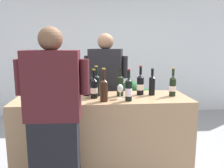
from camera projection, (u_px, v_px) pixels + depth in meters
name	position (u px, v px, depth m)	size (l,w,h in m)	color
wall_back	(97.00, 51.00, 5.03)	(8.00, 0.10, 2.80)	silver
counter	(103.00, 138.00, 2.64)	(1.94, 0.64, 0.97)	#9E7A56
wine_bottle_0	(120.00, 85.00, 2.60)	(0.08, 0.08, 0.33)	black
wine_bottle_1	(173.00, 86.00, 2.60)	(0.07, 0.07, 0.33)	black
wine_bottle_2	(87.00, 85.00, 2.62)	(0.07, 0.07, 0.32)	black
wine_bottle_3	(140.00, 85.00, 2.67)	(0.08, 0.08, 0.34)	black
wine_bottle_4	(152.00, 85.00, 2.65)	(0.07, 0.07, 0.31)	black
wine_bottle_5	(94.00, 88.00, 2.50)	(0.08, 0.08, 0.32)	black
wine_bottle_6	(73.00, 86.00, 2.53)	(0.07, 0.07, 0.32)	black
wine_bottle_7	(93.00, 85.00, 2.71)	(0.08, 0.08, 0.31)	black
wine_bottle_8	(96.00, 85.00, 2.59)	(0.08, 0.08, 0.35)	black
wine_bottle_9	(104.00, 89.00, 2.35)	(0.08, 0.08, 0.35)	black
wine_bottle_10	(129.00, 89.00, 2.37)	(0.07, 0.07, 0.34)	black
wine_glass	(120.00, 89.00, 2.47)	(0.07, 0.07, 0.16)	silver
ice_bucket	(54.00, 87.00, 2.58)	(0.22, 0.22, 0.22)	silver
person_server	(106.00, 97.00, 3.16)	(0.59, 0.34, 1.70)	black
person_guest	(55.00, 132.00, 1.93)	(0.60, 0.26, 1.70)	black
potted_shrub	(138.00, 105.00, 3.62)	(0.54, 0.54, 0.99)	brown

